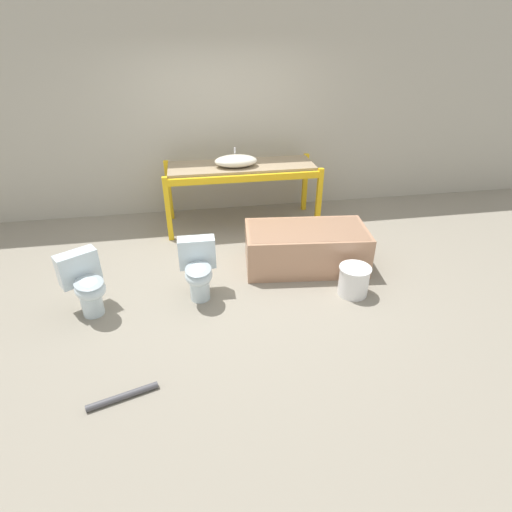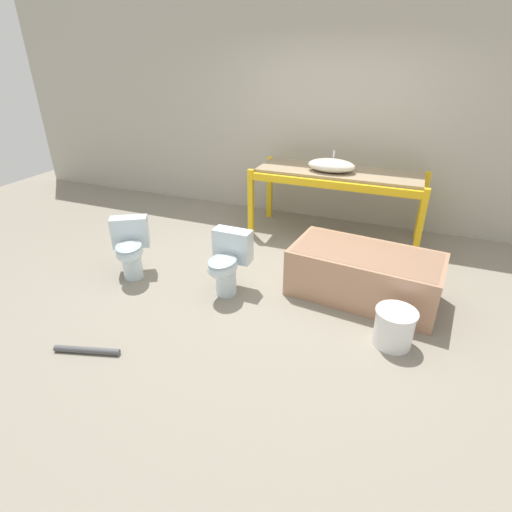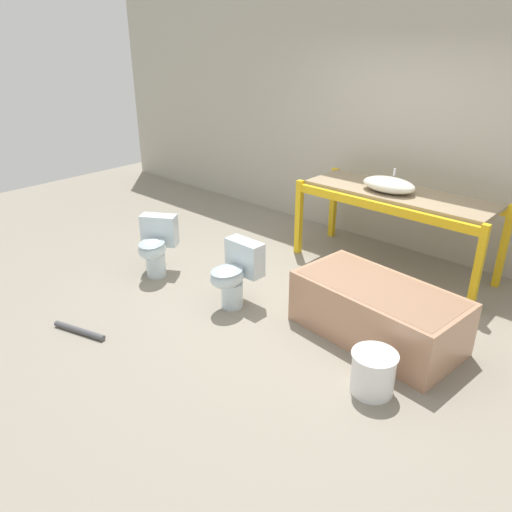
# 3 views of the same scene
# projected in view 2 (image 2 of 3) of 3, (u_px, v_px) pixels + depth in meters

# --- Properties ---
(ground_plane) EXTENTS (12.00, 12.00, 0.00)m
(ground_plane) POSITION_uv_depth(u_px,v_px,m) (289.00, 276.00, 4.48)
(ground_plane) COLOR gray
(warehouse_wall_rear) EXTENTS (10.80, 0.08, 3.20)m
(warehouse_wall_rear) POSITION_uv_depth(u_px,v_px,m) (338.00, 105.00, 5.34)
(warehouse_wall_rear) COLOR #B2AD9E
(warehouse_wall_rear) RESTS_ON ground_plane
(shelving_rack) EXTENTS (2.18, 0.79, 0.91)m
(shelving_rack) POSITION_uv_depth(u_px,v_px,m) (338.00, 180.00, 5.09)
(shelving_rack) COLOR yellow
(shelving_rack) RESTS_ON ground_plane
(sink_basin) EXTENTS (0.59, 0.36, 0.24)m
(sink_basin) POSITION_uv_depth(u_px,v_px,m) (331.00, 165.00, 4.96)
(sink_basin) COLOR silver
(sink_basin) RESTS_ON shelving_rack
(bathtub_main) EXTENTS (1.52, 0.88, 0.50)m
(bathtub_main) POSITION_uv_depth(u_px,v_px,m) (364.00, 271.00, 4.00)
(bathtub_main) COLOR tan
(bathtub_main) RESTS_ON ground_plane
(toilet_near) EXTENTS (0.40, 0.51, 0.64)m
(toilet_near) POSITION_uv_depth(u_px,v_px,m) (227.00, 261.00, 4.05)
(toilet_near) COLOR silver
(toilet_near) RESTS_ON ground_plane
(toilet_far) EXTENTS (0.56, 0.61, 0.64)m
(toilet_far) POSITION_uv_depth(u_px,v_px,m) (130.00, 247.00, 4.35)
(toilet_far) COLOR silver
(toilet_far) RESTS_ON ground_plane
(bucket_white) EXTENTS (0.35, 0.35, 0.34)m
(bucket_white) POSITION_uv_depth(u_px,v_px,m) (394.00, 327.00, 3.38)
(bucket_white) COLOR white
(bucket_white) RESTS_ON ground_plane
(loose_pipe) EXTENTS (0.55, 0.21, 0.05)m
(loose_pipe) POSITION_uv_depth(u_px,v_px,m) (87.00, 350.00, 3.34)
(loose_pipe) COLOR #4C4C51
(loose_pipe) RESTS_ON ground_plane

